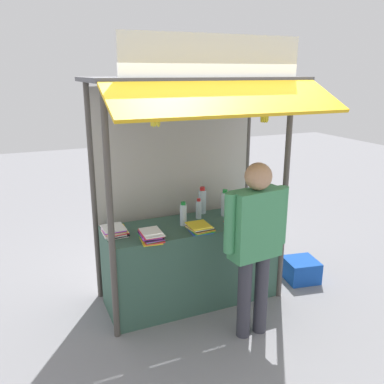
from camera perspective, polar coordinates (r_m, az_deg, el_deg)
ground_plane at (r=4.72m, az=0.00°, el=-14.60°), size 20.00×20.00×0.00m
stall_counter at (r=4.51m, az=0.00°, el=-9.75°), size 1.85×0.65×0.89m
stall_structure at (r=4.23m, az=-0.64°, el=5.74°), size 2.05×1.53×2.74m
water_bottle_far_right at (r=4.46m, az=0.93°, el=-2.39°), size 0.06×0.06×0.22m
water_bottle_back_right at (r=4.25m, az=-1.23°, el=-3.12°), size 0.07×0.07×0.26m
water_bottle_front_left at (r=4.55m, az=4.59°, el=-1.59°), size 0.08×0.08×0.30m
water_bottle_left at (r=4.60m, az=1.45°, el=-1.27°), size 0.09×0.09×0.31m
water_bottle_mid_left at (r=4.54m, az=6.59°, el=-1.87°), size 0.07×0.07×0.27m
water_bottle_front_right at (r=4.70m, az=6.79°, el=-1.52°), size 0.06×0.06×0.23m
magazine_stack_back_left at (r=4.28m, az=6.32°, el=-4.55°), size 0.20×0.27×0.03m
magazine_stack_right at (r=4.14m, az=1.07°, el=-4.97°), size 0.24×0.28×0.07m
magazine_stack_center at (r=4.10m, az=-10.77°, el=-5.35°), size 0.24×0.26×0.09m
magazine_stack_mid_right at (r=3.94m, az=-5.74°, el=-6.08°), size 0.22×0.32×0.08m
banana_bunch_leftmost at (r=3.95m, az=10.06°, el=10.55°), size 0.09×0.09×0.29m
banana_bunch_inner_left at (r=3.48m, az=-5.12°, el=10.42°), size 0.12×0.12×0.27m
banana_bunch_rightmost at (r=3.59m, az=-0.26°, el=11.14°), size 0.09×0.09×0.22m
vendor_person at (r=3.75m, az=8.85°, el=-6.02°), size 0.64×0.25×1.69m
plastic_crate at (r=5.21m, az=14.93°, el=-10.44°), size 0.43×0.43×0.26m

